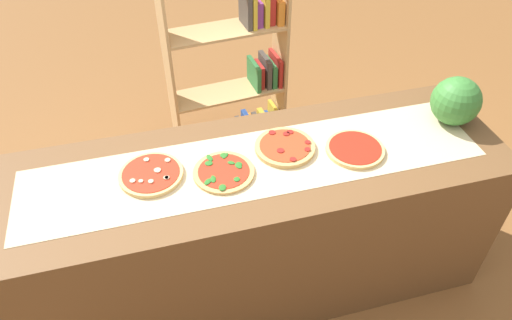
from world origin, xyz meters
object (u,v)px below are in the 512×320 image
object	(u,v)px
pizza_pepperoni_2	(285,147)
pizza_mushroom_0	(151,174)
pizza_spinach_1	(224,172)
pizza_plain_3	(355,149)
bookshelf	(242,68)
watermelon	(456,101)

from	to	relation	value
pizza_pepperoni_2	pizza_mushroom_0	bearing A→B (deg)	-177.88
pizza_mushroom_0	pizza_spinach_1	size ratio (longest dim) A/B	1.03
pizza_plain_3	bookshelf	world-z (taller)	bookshelf
pizza_plain_3	bookshelf	xyz separation A→B (m)	(-0.25, 1.30, -0.26)
pizza_spinach_1	watermelon	size ratio (longest dim) A/B	1.13
pizza_plain_3	watermelon	distance (m)	0.60
pizza_mushroom_0	pizza_spinach_1	distance (m)	0.33
pizza_pepperoni_2	bookshelf	bearing A→B (deg)	86.56
pizza_pepperoni_2	pizza_plain_3	bearing A→B (deg)	-17.35
bookshelf	pizza_mushroom_0	bearing A→B (deg)	-120.36
pizza_plain_3	pizza_spinach_1	bearing A→B (deg)	179.18
pizza_mushroom_0	bookshelf	bearing A→B (deg)	59.64
pizza_spinach_1	pizza_pepperoni_2	bearing A→B (deg)	15.80
pizza_plain_3	watermelon	bearing A→B (deg)	9.49
bookshelf	pizza_pepperoni_2	bearing A→B (deg)	-93.44
pizza_mushroom_0	bookshelf	world-z (taller)	bookshelf
pizza_mushroom_0	pizza_plain_3	distance (m)	0.97
pizza_spinach_1	bookshelf	bearing A→B (deg)	72.99
pizza_spinach_1	pizza_pepperoni_2	distance (m)	0.34
pizza_pepperoni_2	watermelon	world-z (taller)	watermelon
pizza_plain_3	pizza_pepperoni_2	bearing A→B (deg)	162.65
watermelon	bookshelf	xyz separation A→B (m)	(-0.83, 1.21, -0.38)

